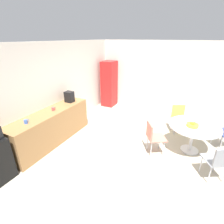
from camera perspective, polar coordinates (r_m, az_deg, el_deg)
ground_plane at (r=4.59m, az=13.31°, el=-13.21°), size 6.00×6.00×0.00m
wall_back at (r=5.36m, az=-18.15°, el=7.29°), size 6.00×0.10×2.60m
wall_side_right at (r=6.83m, az=20.64°, el=10.29°), size 0.10×6.00×2.60m
counter_block at (r=4.99m, az=-19.33°, el=-4.66°), size 2.48×0.60×0.90m
locker_cabinet at (r=7.21m, az=-0.93°, el=9.27°), size 0.60×0.50×1.83m
round_table at (r=4.70m, az=25.37°, el=-5.33°), size 1.20×1.20×0.73m
chair_coral at (r=4.33m, az=13.33°, el=-7.33°), size 0.58×0.58×0.83m
chair_gray at (r=4.03m, az=31.92°, el=-13.25°), size 0.57×0.57×0.83m
chair_yellow at (r=5.57m, az=21.18°, el=-1.10°), size 0.56×0.56×0.83m
fruit_bowl at (r=4.56m, az=25.09°, el=-3.89°), size 0.28×0.28×0.11m
mug_white at (r=4.83m, az=-18.87°, el=1.00°), size 0.13×0.08×0.09m
mug_green at (r=4.35m, az=-26.61°, el=-2.86°), size 0.13×0.08×0.09m
mug_red at (r=5.35m, az=-13.34°, el=3.85°), size 0.13×0.08×0.09m
coffee_maker at (r=5.31m, az=-13.93°, el=4.90°), size 0.20×0.24×0.32m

